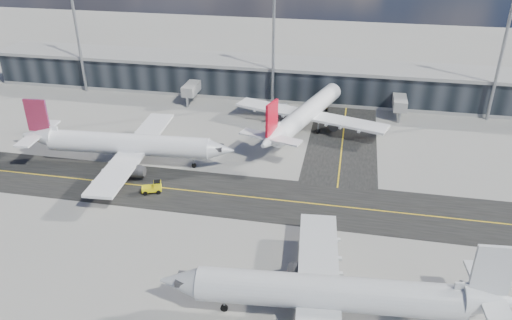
% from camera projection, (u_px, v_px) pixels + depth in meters
% --- Properties ---
extents(ground, '(300.00, 300.00, 0.00)m').
position_uv_depth(ground, '(223.00, 207.00, 81.55)').
color(ground, gray).
rests_on(ground, ground).
extents(taxiway_lanes, '(180.00, 63.00, 0.03)m').
position_uv_depth(taxiway_lanes, '(259.00, 178.00, 90.21)').
color(taxiway_lanes, black).
rests_on(taxiway_lanes, ground).
extents(terminal_concourse, '(152.00, 19.80, 8.80)m').
position_uv_depth(terminal_concourse, '(277.00, 80.00, 127.51)').
color(terminal_concourse, black).
rests_on(terminal_concourse, ground).
extents(floodlight_masts, '(102.50, 0.70, 28.90)m').
position_uv_depth(floodlight_masts, '(273.00, 41.00, 116.19)').
color(floodlight_masts, gray).
rests_on(floodlight_masts, ground).
extents(airliner_af, '(41.01, 34.97, 12.15)m').
position_uv_depth(airliner_af, '(126.00, 144.00, 93.45)').
color(airliner_af, white).
rests_on(airliner_af, ground).
extents(airliner_redtail, '(34.39, 39.89, 12.05)m').
position_uv_depth(airliner_redtail, '(306.00, 113.00, 107.32)').
color(airliner_redtail, white).
rests_on(airliner_redtail, ground).
extents(airliner_near, '(41.15, 35.12, 12.18)m').
position_uv_depth(airliner_near, '(333.00, 294.00, 57.75)').
color(airliner_near, '#BCBEC0').
rests_on(airliner_near, ground).
extents(baggage_tug, '(3.65, 2.64, 2.07)m').
position_uv_depth(baggage_tug, '(154.00, 187.00, 85.26)').
color(baggage_tug, '#FFEF0D').
rests_on(baggage_tug, ground).
extents(service_van, '(3.69, 5.86, 1.51)m').
position_uv_depth(service_van, '(283.00, 108.00, 118.94)').
color(service_van, white).
rests_on(service_van, ground).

